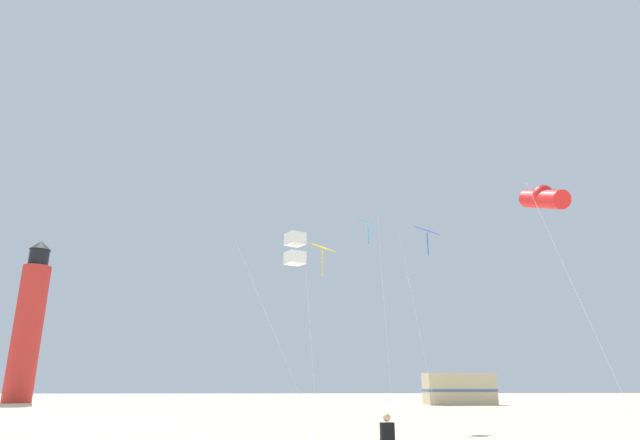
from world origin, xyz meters
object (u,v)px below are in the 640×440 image
Objects in this scene: kite_flyer_standing at (387,436)px; kite_diamond_cyan at (369,231)px; kite_diamond_blue at (426,238)px; kite_tube_scarlet at (544,198)px; kite_box_white at (295,249)px; lighthouse_distant at (28,324)px; rv_van_tan at (459,389)px; kite_diamond_gold at (322,253)px.

kite_diamond_cyan is (1.55, 13.35, 9.31)m from kite_flyer_standing.
kite_diamond_blue is 0.98× the size of kite_tube_scarlet.
kite_flyer_standing is 16.35m from kite_diamond_cyan.
lighthouse_distant reaches higher than kite_box_white.
rv_van_tan is (43.15, -6.71, -6.45)m from lighthouse_distant.
rv_van_tan is (12.71, 36.41, 0.78)m from kite_flyer_standing.
kite_diamond_cyan is at bearing -42.94° from lighthouse_distant.
kite_tube_scarlet is at bearing -1.26° from kite_box_white.
rv_van_tan is at bearing -116.28° from kite_flyer_standing.
rv_van_tan is (15.16, 32.56, -5.12)m from kite_box_white.
kite_flyer_standing is 0.16× the size of kite_box_white.
lighthouse_distant is (-31.99, 29.77, -2.08)m from kite_diamond_cyan.
kite_box_white reaches higher than rv_van_tan.
rv_van_tan is at bearing -8.84° from lighthouse_distant.
kite_tube_scarlet is 8.84m from kite_diamond_gold.
kite_flyer_standing is at bearing -151.61° from kite_tube_scarlet.
kite_diamond_blue is 29.55m from rv_van_tan.
kite_tube_scarlet is 0.55× the size of lighthouse_distant.
kite_tube_scarlet reaches higher than kite_flyer_standing.
kite_flyer_standing is at bearing -96.63° from kite_diamond_cyan.
kite_diamond_cyan is at bearing 67.16° from kite_box_white.
kite_diamond_gold is (-1.36, 6.86, 6.45)m from kite_flyer_standing.
kite_diamond_gold is (-2.91, -6.49, -2.86)m from kite_diamond_cyan.
rv_van_tan is (11.16, 23.06, -8.53)m from kite_diamond_cyan.
lighthouse_distant is at bearing 167.20° from rv_van_tan.
lighthouse_distant reaches higher than kite_tube_scarlet.
kite_diamond_cyan is at bearing -119.78° from rv_van_tan.
kite_diamond_cyan is 1.61× the size of rv_van_tan.
kite_flyer_standing is 0.11× the size of kite_diamond_cyan.
kite_diamond_blue is at bearing 41.07° from kite_box_white.
kite_diamond_gold reaches higher than kite_flyer_standing.
kite_flyer_standing is at bearing -57.55° from kite_box_white.
kite_diamond_gold reaches higher than kite_box_white.
lighthouse_distant is (-34.09, 33.95, -0.58)m from kite_diamond_blue.
kite_diamond_blue is at bearing -112.34° from rv_van_tan.
kite_tube_scarlet is 1.22× the size of kite_diamond_gold.
kite_diamond_cyan reaches higher than kite_box_white.
lighthouse_distant is at bearing -61.82° from kite_flyer_standing.
kite_diamond_blue is at bearing 119.30° from kite_tube_scarlet.
lighthouse_distant reaches higher than kite_diamond_cyan.
kite_diamond_blue is 8.32m from kite_box_white.
kite_tube_scarlet is at bearing -60.70° from kite_diamond_blue.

